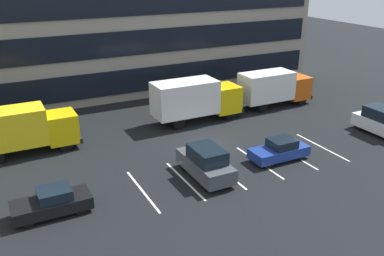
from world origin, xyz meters
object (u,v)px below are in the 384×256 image
Objects in this scene: sedan_navy at (280,150)px; sedan_black at (52,202)px; box_truck_orange at (274,87)px; suv_white at (383,122)px; box_truck_yellow at (195,98)px; suv_charcoal at (206,163)px; box_truck_yellow_all at (22,128)px.

sedan_black is (-15.03, 0.16, 0.00)m from sedan_navy.
suv_white is (3.31, -9.52, -0.85)m from box_truck_orange.
box_truck_yellow reaches higher than sedan_navy.
suv_white is at bearing -0.08° from sedan_navy.
sedan_navy is at bearing -79.86° from box_truck_yellow.
sedan_navy is 10.02m from suv_white.
suv_charcoal is (-12.42, -9.42, -0.87)m from box_truck_orange.
suv_white is at bearing -0.39° from sedan_black.
box_truck_yellow_all is at bearing 149.67° from sedan_navy.
sedan_navy is at bearing -0.85° from suv_charcoal.
sedan_navy is 0.90× the size of suv_charcoal.
box_truck_yellow_all is 26.95m from suv_white.
box_truck_orange is 10.11m from suv_white.
box_truck_orange is at bearing 1.67° from box_truck_yellow.
sedan_black is (-13.38, -9.10, -1.32)m from box_truck_yellow.
sedan_black is (-21.74, -9.34, -1.17)m from box_truck_orange.
box_truck_yellow_all is 0.93× the size of box_truck_yellow.
box_truck_orange is 1.74× the size of sedan_navy.
box_truck_yellow is 10.09m from suv_charcoal.
box_truck_yellow is 16.23m from sedan_black.
box_truck_yellow is 1.88× the size of sedan_navy.
box_truck_yellow is (13.72, 0.27, 0.13)m from box_truck_yellow_all.
sedan_navy is 5.73m from suv_charcoal.
sedan_navy is 15.03m from sedan_black.
sedan_navy is 0.88× the size of suv_white.
suv_charcoal is (9.31, -0.07, 0.30)m from sedan_black.
suv_charcoal is at bearing -42.71° from box_truck_yellow_all.
sedan_black reaches higher than sedan_navy.
sedan_navy is at bearing -125.20° from box_truck_orange.
suv_white reaches higher than sedan_navy.
sedan_navy is at bearing -0.60° from sedan_black.
box_truck_yellow_all is at bearing 92.21° from sedan_black.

